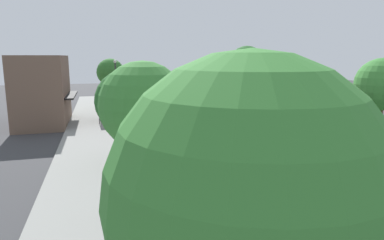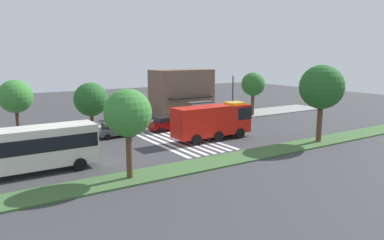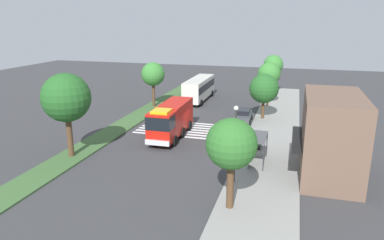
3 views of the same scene
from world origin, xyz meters
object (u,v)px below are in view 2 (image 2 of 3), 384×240
bus_stop_shelter (202,107)px  median_tree_west (322,87)px  fire_hydrant (47,137)px  sidewalk_tree_far_east (253,85)px  median_tree_far_west (128,113)px  parked_car_west (116,129)px  sidewalk_tree_center (91,100)px  fire_truck (215,120)px  transit_bus (24,148)px  sidewalk_tree_west (15,97)px  street_lamp (233,92)px  bench_near_shelter (177,120)px  parked_car_mid (168,123)px

bus_stop_shelter → median_tree_west: bearing=-79.5°
fire_hydrant → median_tree_west: bearing=-33.6°
bus_stop_shelter → sidewalk_tree_far_east: sidewalk_tree_far_east is taller
bus_stop_shelter → median_tree_far_west: (-17.48, -16.43, 2.89)m
parked_car_west → sidewalk_tree_center: bearing=129.3°
fire_truck → sidewalk_tree_far_east: (13.30, 8.84, 2.54)m
bus_stop_shelter → sidewalk_tree_center: bearing=-177.7°
transit_bus → fire_hydrant: 10.86m
sidewalk_tree_far_east → sidewalk_tree_west: bearing=-180.0°
bus_stop_shelter → street_lamp: bearing=-13.2°
median_tree_far_west → transit_bus: bearing=139.6°
sidewalk_tree_center → median_tree_far_west: (-2.33, -15.81, 0.80)m
fire_truck → median_tree_west: (7.95, -6.97, 3.54)m
street_lamp → median_tree_west: bearing=-94.8°
fire_truck → bench_near_shelter: bearing=83.6°
parked_car_west → sidewalk_tree_far_east: (21.60, 2.20, 3.77)m
parked_car_west → transit_bus: bearing=-142.8°
transit_bus → fire_hydrant: transit_bus is taller
sidewalk_tree_far_east → parked_car_mid: bearing=-171.8°
median_tree_far_west → bench_near_shelter: bearing=50.6°
sidewalk_tree_center → fire_hydrant: 6.02m
street_lamp → median_tree_far_west: size_ratio=0.96×
bus_stop_shelter → sidewalk_tree_west: sidewalk_tree_west is taller
parked_car_west → sidewalk_tree_west: sidewalk_tree_west is taller
fire_truck → sidewalk_tree_center: size_ratio=1.58×
fire_hydrant → fire_truck: bearing=-28.9°
sidewalk_tree_center → parked_car_mid: bearing=-14.8°
parked_car_west → median_tree_west: 21.73m
street_lamp → fire_hydrant: bearing=-179.8°
parked_car_west → sidewalk_tree_far_east: size_ratio=0.71×
parked_car_west → median_tree_far_west: size_ratio=0.69×
bench_near_shelter → sidewalk_tree_west: 19.03m
transit_bus → median_tree_west: (26.59, -5.16, 3.54)m
bench_near_shelter → street_lamp: 8.98m
bench_near_shelter → fire_hydrant: bearing=-176.1°
fire_truck → sidewalk_tree_far_east: sidewalk_tree_far_east is taller
parked_car_mid → bus_stop_shelter: bus_stop_shelter is taller
transit_bus → median_tree_far_west: median_tree_far_west is taller
sidewalk_tree_far_east → fire_hydrant: 28.72m
fire_truck → sidewalk_tree_center: bearing=138.2°
street_lamp → sidewalk_tree_far_east: sidewalk_tree_far_east is taller
median_tree_west → transit_bus: bearing=169.0°
transit_bus → fire_hydrant: bearing=-109.4°
parked_car_mid → bus_stop_shelter: (6.83, 2.82, 1.03)m
sidewalk_tree_center → fire_hydrant: size_ratio=8.13×
sidewalk_tree_center → fire_truck: bearing=-40.8°
parked_car_mid → median_tree_west: 17.47m
transit_bus → median_tree_far_west: size_ratio=1.64×
parked_car_mid → bus_stop_shelter: 7.46m
fire_truck → median_tree_west: bearing=-42.2°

